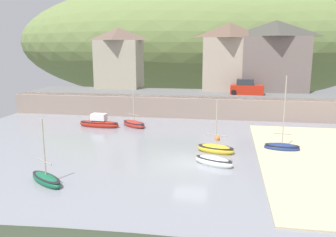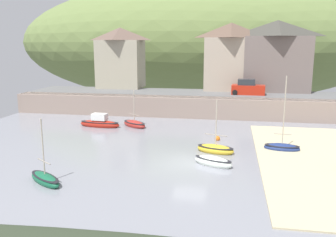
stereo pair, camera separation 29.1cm
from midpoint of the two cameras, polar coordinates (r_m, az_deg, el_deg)
ground at (r=17.85m, az=4.94°, el=-16.57°), size 48.00×41.00×0.61m
quay_seawall at (r=43.42m, az=6.43°, el=2.05°), size 48.00×9.40×2.40m
hillside_backdrop at (r=80.77m, az=4.93°, el=11.98°), size 80.00×44.00×25.68m
waterfront_building_left at (r=52.89m, az=-7.41°, el=9.65°), size 6.49×5.14×8.56m
waterfront_building_centre at (r=50.45m, az=10.10°, el=9.76°), size 7.16×5.46×9.07m
waterfront_building_right at (r=50.79m, az=17.03°, el=9.59°), size 8.85×5.69×9.34m
sailboat_white_hull at (r=26.30m, az=7.52°, el=-6.85°), size 3.12×2.14×0.89m
rowboat_small_beached at (r=29.37m, az=7.85°, el=-4.85°), size 3.34×2.14×4.52m
dinghy_open_wooden at (r=24.20m, az=-18.67°, el=-9.10°), size 3.19×2.64×4.35m
sailboat_nearest_shore at (r=38.72m, az=-10.62°, el=-0.71°), size 4.60×1.78×1.63m
sailboat_blue_trim at (r=38.34m, az=-5.16°, el=-0.87°), size 3.41×3.06×4.16m
sailboat_tall_mast at (r=31.15m, az=17.96°, el=-4.36°), size 3.02×1.68×6.34m
parked_car_near_slipway at (r=46.29m, az=12.79°, el=4.75°), size 4.21×1.99×1.95m
mooring_buoy at (r=33.12m, az=8.14°, el=-3.19°), size 0.49×0.49×0.49m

